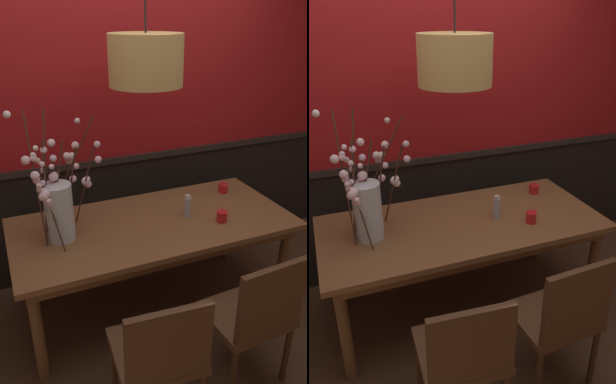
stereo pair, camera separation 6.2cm
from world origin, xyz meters
TOP-DOWN VIEW (x-y plane):
  - ground_plane at (0.00, 0.00)m, footprint 24.00×24.00m
  - back_wall at (0.00, 0.72)m, footprint 5.06×0.14m
  - dining_table at (0.00, 0.00)m, footprint 1.93×0.90m
  - chair_far_side_left at (-0.27, 0.89)m, footprint 0.45×0.46m
  - chair_near_side_right at (0.27, -0.83)m, footprint 0.47×0.43m
  - chair_near_side_left at (-0.34, -0.88)m, footprint 0.47×0.47m
  - chair_far_side_right at (0.26, 0.87)m, footprint 0.49×0.43m
  - vase_with_blossoms at (-0.63, 0.03)m, footprint 0.54×0.48m
  - candle_holder_nearer_center at (0.70, 0.23)m, footprint 0.08×0.08m
  - candle_holder_nearer_edge at (0.43, -0.19)m, footprint 0.08×0.08m
  - condiment_bottle at (0.25, -0.03)m, footprint 0.05×0.05m
  - pendant_lamp at (-0.03, 0.04)m, footprint 0.45×0.45m

SIDE VIEW (x-z plane):
  - ground_plane at x=0.00m, z-range 0.00..0.00m
  - chair_near_side_left at x=-0.34m, z-range 0.07..0.95m
  - chair_near_side_right at x=0.27m, z-range 0.06..0.96m
  - chair_far_side_left at x=-0.27m, z-range 0.06..0.97m
  - chair_far_side_right at x=0.26m, z-range 0.06..0.99m
  - dining_table at x=0.00m, z-range 0.29..1.03m
  - candle_holder_nearer_center at x=0.70m, z-range 0.74..0.81m
  - candle_holder_nearer_edge at x=0.43m, z-range 0.74..0.82m
  - condiment_bottle at x=0.25m, z-range 0.74..0.90m
  - vase_with_blossoms at x=-0.63m, z-range 0.55..1.39m
  - back_wall at x=0.00m, z-range -0.01..2.92m
  - pendant_lamp at x=-0.03m, z-range 1.17..2.44m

